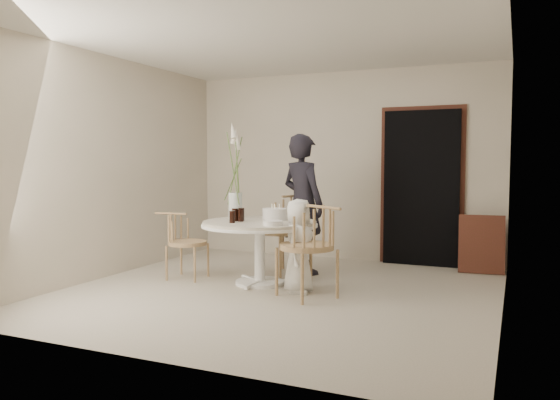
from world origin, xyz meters
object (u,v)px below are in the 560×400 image
at_px(flower_vase, 235,184).
at_px(chair_left, 179,236).
at_px(boy, 298,246).
at_px(girl, 303,204).
at_px(birthday_cake, 275,214).
at_px(chair_right, 315,238).
at_px(chair_far, 290,222).
at_px(table, 260,231).

bearing_deg(flower_vase, chair_left, -155.24).
height_order(boy, flower_vase, flower_vase).
bearing_deg(girl, birthday_cake, 104.16).
bearing_deg(chair_left, boy, -99.62).
bearing_deg(chair_right, birthday_cake, -97.62).
relative_size(girl, birthday_cake, 6.22).
xyz_separation_m(chair_far, chair_right, (0.77, -1.19, -0.01)).
bearing_deg(chair_right, girl, -121.31).
relative_size(chair_far, chair_left, 1.24).
height_order(table, boy, boy).
bearing_deg(birthday_cake, table, -121.01).
distance_m(chair_far, boy, 1.09).
distance_m(chair_far, girl, 0.29).
bearing_deg(table, flower_vase, 154.68).
xyz_separation_m(chair_far, boy, (0.50, -0.96, -0.14)).
bearing_deg(chair_left, girl, -61.28).
relative_size(chair_far, girl, 0.57).
xyz_separation_m(chair_far, chair_left, (-1.09, -0.86, -0.13)).
bearing_deg(girl, table, 99.04).
xyz_separation_m(chair_left, birthday_cake, (1.15, 0.27, 0.28)).
bearing_deg(girl, chair_far, 31.45).
relative_size(table, chair_left, 1.66).
xyz_separation_m(girl, boy, (0.33, -0.98, -0.37)).
xyz_separation_m(chair_far, birthday_cake, (0.06, -0.59, 0.15)).
bearing_deg(boy, flower_vase, 65.28).
bearing_deg(birthday_cake, chair_left, -166.88).
distance_m(table, boy, 0.59).
height_order(table, girl, girl).
height_order(chair_far, flower_vase, flower_vase).
xyz_separation_m(chair_right, birthday_cake, (-0.72, 0.60, 0.16)).
bearing_deg(flower_vase, boy, -21.38).
height_order(birthday_cake, flower_vase, flower_vase).
bearing_deg(chair_far, chair_left, -117.10).
bearing_deg(birthday_cake, girl, 79.56).
distance_m(chair_right, birthday_cake, 0.95).
height_order(chair_right, girl, girl).
xyz_separation_m(table, girl, (0.22, 0.79, 0.26)).
bearing_deg(chair_right, chair_left, -67.86).
xyz_separation_m(table, chair_far, (0.05, 0.77, 0.03)).
distance_m(table, chair_left, 1.05).
bearing_deg(girl, chair_left, 59.58).
distance_m(table, flower_vase, 0.70).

